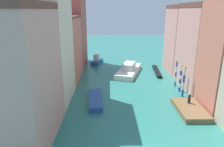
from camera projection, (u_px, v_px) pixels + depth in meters
name	position (u px, v px, depth m)	size (l,w,h in m)	color
ground_plane	(127.00, 78.00, 43.33)	(154.00, 154.00, 0.00)	#28756B
building_left_0	(17.00, 76.00, 21.10)	(6.83, 10.83, 14.36)	tan
building_left_1	(44.00, 38.00, 30.23)	(6.83, 9.86, 19.32)	beige
building_left_2	(62.00, 48.00, 41.42)	(6.83, 11.54, 12.49)	#C6705B
building_left_3	(70.00, 22.00, 50.89)	(6.83, 10.65, 21.15)	#B25147
building_right_2	(204.00, 47.00, 36.68)	(6.83, 10.40, 14.73)	tan
building_right_3	(184.00, 39.00, 45.93)	(6.83, 8.75, 14.60)	tan
waterfront_dock	(190.00, 109.00, 28.96)	(3.50, 6.68, 0.69)	brown
person_on_dock	(189.00, 99.00, 29.92)	(0.36, 0.36, 1.50)	black
mooring_pole_0	(184.00, 81.00, 33.40)	(0.36, 0.36, 5.20)	#1E479E
mooring_pole_1	(181.00, 78.00, 35.60)	(0.39, 0.39, 4.81)	#1E479E
mooring_pole_2	(176.00, 73.00, 37.97)	(0.30, 0.30, 4.93)	#1E479E
vaporetto_white	(129.00, 70.00, 46.32)	(6.93, 11.95, 2.37)	white
gondola_black	(157.00, 71.00, 47.23)	(1.73, 9.18, 0.53)	black
motorboat_0	(97.00, 60.00, 55.08)	(3.06, 5.84, 2.36)	#234C93
motorboat_1	(95.00, 100.00, 32.04)	(2.55, 7.54, 0.77)	#234C93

